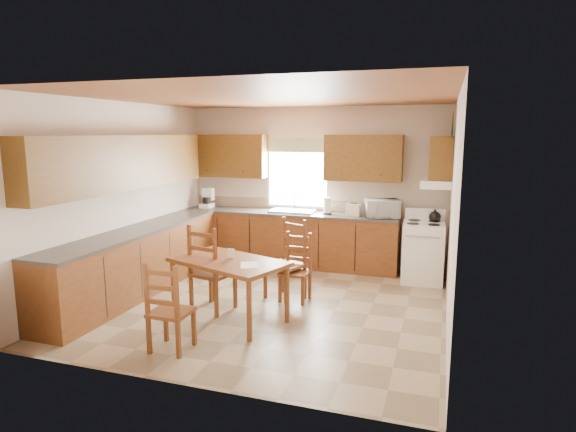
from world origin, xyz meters
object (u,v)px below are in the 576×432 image
(microwave, at_px, (382,208))
(dining_table, at_px, (229,289))
(stove, at_px, (423,253))
(chair_far_left, at_px, (285,260))
(chair_near_left, at_px, (213,268))
(chair_near_right, at_px, (171,306))
(chair_far_right, at_px, (295,268))

(microwave, bearing_deg, dining_table, -139.21)
(stove, bearing_deg, chair_far_left, -144.74)
(chair_near_left, bearing_deg, chair_near_right, 108.28)
(stove, distance_m, microwave, 0.94)
(microwave, bearing_deg, chair_far_left, -142.51)
(dining_table, height_order, chair_far_left, chair_far_left)
(chair_far_left, bearing_deg, stove, 62.66)
(stove, relative_size, microwave, 1.85)
(chair_near_left, height_order, chair_far_right, chair_near_left)
(stove, distance_m, dining_table, 3.17)
(microwave, distance_m, chair_far_left, 2.04)
(microwave, distance_m, chair_far_right, 2.02)
(chair_far_right, bearing_deg, chair_near_right, -110.88)
(stove, relative_size, chair_near_right, 0.94)
(microwave, xyz_separation_m, dining_table, (-1.51, -2.56, -0.69))
(chair_near_left, distance_m, chair_far_left, 1.02)
(chair_near_left, relative_size, chair_far_left, 1.03)
(chair_far_left, bearing_deg, chair_near_left, -111.86)
(dining_table, bearing_deg, chair_far_left, 85.51)
(stove, xyz_separation_m, microwave, (-0.67, 0.26, 0.62))
(stove, height_order, chair_far_left, chair_far_left)
(chair_near_left, relative_size, chair_near_right, 1.16)
(microwave, height_order, chair_near_right, microwave)
(chair_near_right, distance_m, chair_far_left, 2.00)
(chair_near_right, bearing_deg, chair_near_left, -85.05)
(microwave, bearing_deg, stove, -39.98)
(microwave, xyz_separation_m, chair_near_right, (-1.72, -3.53, -0.59))
(chair_far_right, bearing_deg, stove, 43.76)
(chair_near_left, bearing_deg, stove, -127.50)
(dining_table, distance_m, chair_near_right, 1.00)
(microwave, distance_m, chair_near_right, 3.97)
(stove, bearing_deg, chair_near_right, -128.87)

